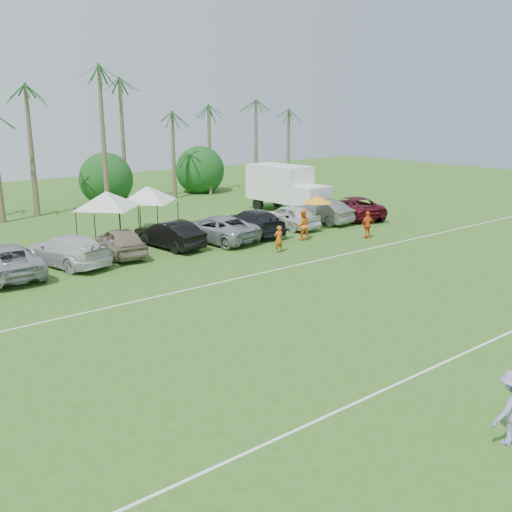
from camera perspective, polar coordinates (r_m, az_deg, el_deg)
ground at (r=18.43m, az=21.16°, el=-13.13°), size 120.00×120.00×0.00m
field_lines at (r=23.02m, az=3.86°, el=-6.42°), size 80.00×12.10×0.01m
palm_tree_5 at (r=48.11m, az=-21.32°, el=13.87°), size 2.40×2.40×9.90m
palm_tree_6 at (r=49.46m, az=-16.85°, el=15.23°), size 2.40×2.40×10.90m
palm_tree_7 at (r=51.11m, az=-12.59°, el=16.42°), size 2.40×2.40×11.90m
palm_tree_8 at (r=53.47m, az=-7.47°, el=13.78°), size 2.40×2.40×8.90m
palm_tree_9 at (r=56.19m, az=-2.98°, el=14.82°), size 2.40×2.40×9.90m
palm_tree_10 at (r=59.23m, az=1.12°, el=15.67°), size 2.40×2.40×10.90m
palm_tree_11 at (r=61.85m, az=4.12°, el=16.38°), size 2.40×2.40×11.90m
bush_tree_2 at (r=51.56m, az=-14.58°, el=7.06°), size 4.00×4.00×4.00m
bush_tree_3 at (r=56.28m, az=-5.16°, el=8.09°), size 4.00×4.00×4.00m
sideline_player_a at (r=33.23m, az=2.28°, el=1.70°), size 0.63×0.46×1.59m
sideline_player_b at (r=36.40m, az=4.68°, el=3.11°), size 1.16×1.04×1.95m
sideline_player_c at (r=37.45m, az=11.09°, el=3.08°), size 1.08×0.54×1.78m
box_truck at (r=45.98m, az=3.12°, el=6.84°), size 3.12×7.30×3.69m
canopy_tent_left at (r=36.78m, az=-14.76°, el=6.29°), size 4.59×4.59×3.72m
canopy_tent_right at (r=39.08m, az=-10.85°, el=6.87°), size 4.48×4.48×3.63m
market_umbrella at (r=39.62m, az=6.16°, el=5.67°), size 2.09×2.09×2.33m
frisbee_player at (r=16.13m, az=24.20°, el=-13.66°), size 1.37×0.83×1.98m
parked_car_2 at (r=31.17m, az=-23.80°, el=-0.40°), size 2.92×6.02×1.65m
parked_car_3 at (r=32.16m, az=-18.45°, el=0.55°), size 3.78×6.10×1.65m
parked_car_4 at (r=33.39m, az=-13.43°, el=1.41°), size 2.55×5.05×1.65m
parked_car_5 at (r=34.73m, az=-8.67°, el=2.16°), size 2.48×5.21×1.65m
parked_car_6 at (r=36.06m, az=-4.03°, el=2.76°), size 3.75×6.33×1.65m
parked_car_7 at (r=38.09m, az=-0.32°, el=3.45°), size 2.94×5.91×1.65m
parked_car_8 at (r=40.00m, az=3.34°, el=3.97°), size 2.12×4.91×1.65m
parked_car_9 at (r=42.15m, az=6.54°, el=4.46°), size 2.15×5.13×1.65m
parked_car_10 at (r=44.29m, az=9.62°, el=4.85°), size 4.27×6.46×1.65m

